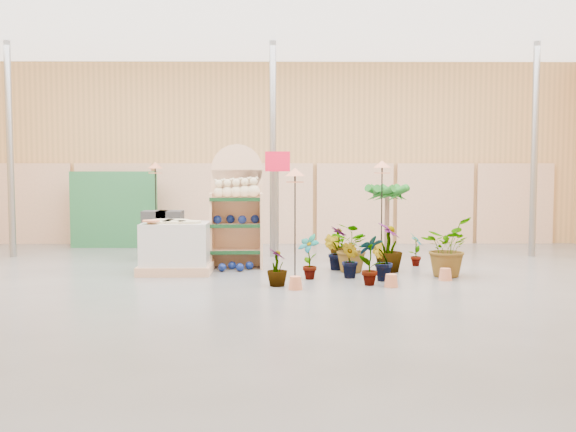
# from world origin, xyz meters

# --- Properties ---
(room) EXTENTS (15.20, 12.10, 4.70)m
(room) POSITION_xyz_m (0.00, 0.91, 2.21)
(room) COLOR #5B5B5B
(room) RESTS_ON ground
(display_shelf) EXTENTS (1.00, 0.67, 2.32)m
(display_shelf) POSITION_xyz_m (-0.66, 2.05, 1.06)
(display_shelf) COLOR #D8A882
(display_shelf) RESTS_ON ground
(teddy_bears) EXTENTS (0.86, 0.24, 0.38)m
(teddy_bears) POSITION_xyz_m (-0.63, 1.95, 1.47)
(teddy_bears) COLOR beige
(teddy_bears) RESTS_ON display_shelf
(gazing_balls_shelf) EXTENTS (0.85, 0.29, 0.16)m
(gazing_balls_shelf) POSITION_xyz_m (-0.66, 1.92, 0.91)
(gazing_balls_shelf) COLOR navy
(gazing_balls_shelf) RESTS_ON display_shelf
(gazing_balls_floor) EXTENTS (0.63, 0.39, 0.15)m
(gazing_balls_floor) POSITION_xyz_m (-0.65, 1.58, 0.07)
(gazing_balls_floor) COLOR navy
(gazing_balls_floor) RESTS_ON ground
(pallet_stack) EXTENTS (1.28, 1.07, 0.94)m
(pallet_stack) POSITION_xyz_m (-1.69, 1.33, 0.45)
(pallet_stack) COLOR tan
(pallet_stack) RESTS_ON ground
(charcoal_planters) EXTENTS (0.80, 0.50, 1.00)m
(charcoal_planters) POSITION_xyz_m (-2.24, 3.04, 0.50)
(charcoal_planters) COLOR #282828
(charcoal_planters) RESTS_ON ground
(trellis_stock) EXTENTS (2.00, 0.30, 1.80)m
(trellis_stock) POSITION_xyz_m (-3.80, 5.20, 0.90)
(trellis_stock) COLOR #256737
(trellis_stock) RESTS_ON ground
(offer_sign) EXTENTS (0.50, 0.08, 2.20)m
(offer_sign) POSITION_xyz_m (0.10, 2.98, 1.57)
(offer_sign) COLOR gray
(offer_sign) RESTS_ON ground
(bird_table_front) EXTENTS (0.34, 0.34, 1.86)m
(bird_table_front) POSITION_xyz_m (0.41, 0.88, 1.73)
(bird_table_front) COLOR black
(bird_table_front) RESTS_ON ground
(bird_table_right) EXTENTS (0.34, 0.34, 2.01)m
(bird_table_right) POSITION_xyz_m (2.11, 2.29, 1.87)
(bird_table_right) COLOR black
(bird_table_right) RESTS_ON ground
(bird_table_back) EXTENTS (0.34, 0.34, 2.00)m
(bird_table_back) POSITION_xyz_m (-2.63, 4.27, 1.86)
(bird_table_back) COLOR black
(bird_table_back) RESTS_ON ground
(palm) EXTENTS (0.70, 0.70, 1.64)m
(palm) POSITION_xyz_m (2.35, 3.11, 1.39)
(palm) COLOR brown
(palm) RESTS_ON ground
(potted_plant_0) EXTENTS (0.47, 0.47, 0.75)m
(potted_plant_0) POSITION_xyz_m (0.64, 0.64, 0.38)
(potted_plant_0) COLOR #176019
(potted_plant_0) RESTS_ON ground
(potted_plant_1) EXTENTS (0.38, 0.42, 0.62)m
(potted_plant_1) POSITION_xyz_m (1.35, 0.72, 0.31)
(potted_plant_1) COLOR #176019
(potted_plant_1) RESTS_ON ground
(potted_plant_2) EXTENTS (1.03, 1.05, 0.88)m
(potted_plant_2) POSITION_xyz_m (1.47, 1.35, 0.44)
(potted_plant_2) COLOR #176019
(potted_plant_2) RESTS_ON ground
(potted_plant_3) EXTENTS (0.58, 0.58, 0.88)m
(potted_plant_3) POSITION_xyz_m (2.11, 1.42, 0.44)
(potted_plant_3) COLOR #176019
(potted_plant_3) RESTS_ON ground
(potted_plant_4) EXTENTS (0.35, 0.40, 0.63)m
(potted_plant_4) POSITION_xyz_m (2.74, 2.10, 0.32)
(potted_plant_4) COLOR #176019
(potted_plant_4) RESTS_ON ground
(potted_plant_5) EXTENTS (0.43, 0.38, 0.65)m
(potted_plant_5) POSITION_xyz_m (1.15, 1.65, 0.33)
(potted_plant_5) COLOR #176019
(potted_plant_5) RESTS_ON ground
(potted_plant_7) EXTENTS (0.44, 0.44, 0.60)m
(potted_plant_7) POSITION_xyz_m (0.12, 0.00, 0.30)
(potted_plant_7) COLOR #176019
(potted_plant_7) RESTS_ON ground
(potted_plant_8) EXTENTS (0.51, 0.46, 0.80)m
(potted_plant_8) POSITION_xyz_m (1.59, 0.07, 0.40)
(potted_plant_8) COLOR #176019
(potted_plant_8) RESTS_ON ground
(potted_plant_9) EXTENTS (0.41, 0.35, 0.66)m
(potted_plant_9) POSITION_xyz_m (1.83, 0.46, 0.33)
(potted_plant_9) COLOR #176019
(potted_plant_9) RESTS_ON ground
(potted_plant_10) EXTENTS (1.11, 1.16, 1.01)m
(potted_plant_10) POSITION_xyz_m (3.01, 0.93, 0.51)
(potted_plant_10) COLOR #176019
(potted_plant_10) RESTS_ON ground
(potted_plant_11) EXTENTS (0.53, 0.53, 0.70)m
(potted_plant_11) POSITION_xyz_m (1.33, 2.77, 0.35)
(potted_plant_11) COLOR #176019
(potted_plant_11) RESTS_ON ground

